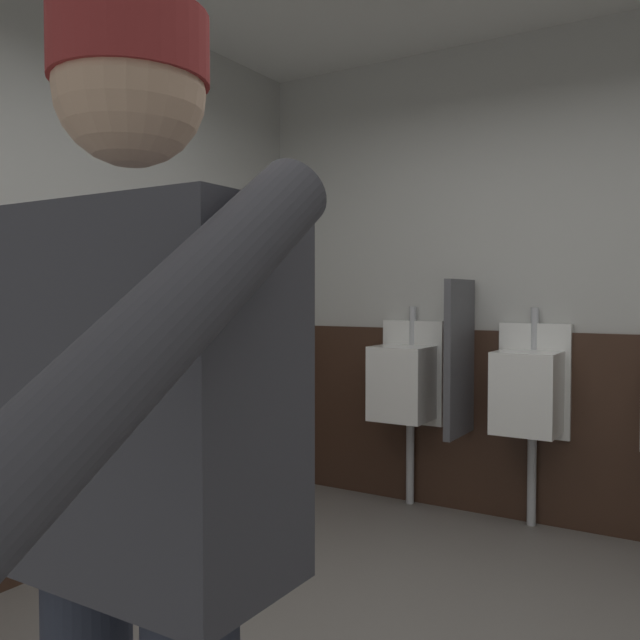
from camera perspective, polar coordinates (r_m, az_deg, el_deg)
The scene contains 8 objects.
wall_back at distance 4.01m, azimuth 19.71°, elevation 3.39°, with size 4.37×0.12×2.81m, color #B2B2AD.
wall_left at distance 3.36m, azimuth -24.25°, elevation 3.61°, with size 0.12×4.56×2.81m, color #B2B2AD.
wainscot_band_back at distance 4.01m, azimuth 19.33°, elevation -8.88°, with size 3.77×0.03×1.10m, color #382319.
wainscot_band_left at distance 3.38m, azimuth -23.31°, elevation -10.97°, with size 0.03×3.96×1.10m, color #382319.
urinal_left at distance 4.10m, azimuth 7.31°, elevation -5.33°, with size 0.40×0.34×1.24m.
urinal_middle at distance 3.85m, azimuth 17.57°, elevation -5.88°, with size 0.40×0.34×1.24m.
privacy_divider_panel at distance 3.88m, azimuth 11.95°, elevation -3.21°, with size 0.04×0.40×0.90m, color #4C4C51.
person at distance 1.04m, azimuth -16.08°, elevation -13.73°, with size 0.70×0.60×1.71m.
Camera 1 is at (0.84, -1.88, 1.30)m, focal length 37.07 mm.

